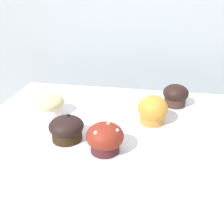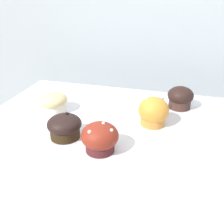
{
  "view_description": "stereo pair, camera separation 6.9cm",
  "coord_description": "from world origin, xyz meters",
  "px_view_note": "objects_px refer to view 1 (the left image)",
  "views": [
    {
      "loc": [
        0.08,
        -0.76,
        1.31
      ],
      "look_at": [
        -0.05,
        -0.01,
        0.93
      ],
      "focal_mm": 42.0,
      "sensor_mm": 36.0,
      "label": 1
    },
    {
      "loc": [
        0.15,
        -0.75,
        1.31
      ],
      "look_at": [
        -0.05,
        -0.01,
        0.93
      ],
      "focal_mm": 42.0,
      "sensor_mm": 36.0,
      "label": 2
    }
  ],
  "objects_px": {
    "muffin_front_center": "(176,95)",
    "muffin_front_left": "(67,128)",
    "muffin_back_right": "(153,111)",
    "muffin_front_right": "(105,138)",
    "muffin_back_left": "(50,104)"
  },
  "relations": [
    {
      "from": "muffin_front_center",
      "to": "muffin_back_left",
      "type": "relative_size",
      "value": 0.92
    },
    {
      "from": "muffin_back_right",
      "to": "muffin_front_right",
      "type": "height_order",
      "value": "muffin_back_right"
    },
    {
      "from": "muffin_back_right",
      "to": "muffin_back_left",
      "type": "bearing_deg",
      "value": 179.1
    },
    {
      "from": "muffin_front_center",
      "to": "muffin_back_left",
      "type": "xyz_separation_m",
      "value": [
        -0.44,
        -0.15,
        -0.01
      ]
    },
    {
      "from": "muffin_back_left",
      "to": "muffin_front_left",
      "type": "bearing_deg",
      "value": -53.34
    },
    {
      "from": "muffin_front_center",
      "to": "muffin_back_right",
      "type": "distance_m",
      "value": 0.18
    },
    {
      "from": "muffin_back_right",
      "to": "muffin_front_right",
      "type": "bearing_deg",
      "value": -122.55
    },
    {
      "from": "muffin_front_left",
      "to": "muffin_front_right",
      "type": "bearing_deg",
      "value": -17.83
    },
    {
      "from": "muffin_front_center",
      "to": "muffin_back_left",
      "type": "bearing_deg",
      "value": -161.13
    },
    {
      "from": "muffin_back_right",
      "to": "muffin_front_left",
      "type": "relative_size",
      "value": 0.96
    },
    {
      "from": "muffin_front_center",
      "to": "muffin_front_left",
      "type": "xyz_separation_m",
      "value": [
        -0.32,
        -0.31,
        -0.0
      ]
    },
    {
      "from": "muffin_front_left",
      "to": "muffin_front_center",
      "type": "bearing_deg",
      "value": 43.37
    },
    {
      "from": "muffin_back_right",
      "to": "muffin_front_center",
      "type": "bearing_deg",
      "value": 62.98
    },
    {
      "from": "muffin_front_center",
      "to": "muffin_front_right",
      "type": "relative_size",
      "value": 0.92
    },
    {
      "from": "muffin_front_center",
      "to": "muffin_front_right",
      "type": "xyz_separation_m",
      "value": [
        -0.2,
        -0.35,
        0.0
      ]
    }
  ]
}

